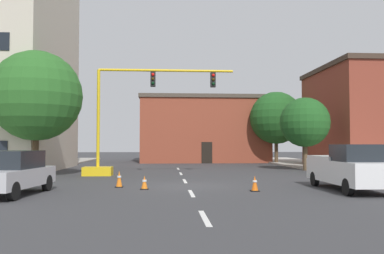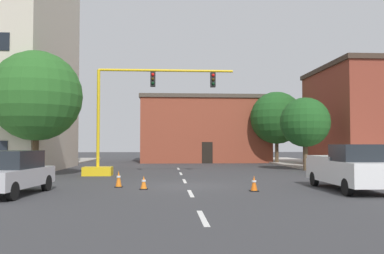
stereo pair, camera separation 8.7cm
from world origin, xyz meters
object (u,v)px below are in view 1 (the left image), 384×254
traffic_cone_roadside_a (255,184)px  traffic_cone_roadside_b (119,179)px  tree_right_mid (305,122)px  sedan_silver_near_left (12,172)px  tree_left_near (37,96)px  traffic_signal_gantry (118,140)px  pickup_truck_white (351,168)px  traffic_cone_roadside_c (144,183)px  tree_right_far (276,118)px

traffic_cone_roadside_a → traffic_cone_roadside_b: bearing=161.3°
traffic_cone_roadside_a → tree_right_mid: bearing=62.7°
sedan_silver_near_left → traffic_cone_roadside_b: sedan_silver_near_left is taller
tree_left_near → traffic_cone_roadside_a: bearing=-34.8°
traffic_signal_gantry → sedan_silver_near_left: traffic_signal_gantry is taller
tree_left_near → tree_right_mid: 19.17m
traffic_cone_roadside_b → sedan_silver_near_left: bearing=-145.8°
pickup_truck_white → sedan_silver_near_left: 14.01m
tree_right_mid → traffic_cone_roadside_a: 15.29m
traffic_signal_gantry → tree_left_near: tree_left_near is taller
tree_right_mid → traffic_signal_gantry: bearing=-163.2°
traffic_signal_gantry → tree_right_mid: bearing=16.8°
sedan_silver_near_left → traffic_cone_roadside_a: bearing=3.8°
tree_left_near → traffic_cone_roadside_c: 10.84m
tree_right_far → pickup_truck_white: tree_right_far is taller
traffic_cone_roadside_a → traffic_cone_roadside_c: (-4.70, 1.04, -0.03)m
tree_right_far → tree_right_mid: (-0.70, -10.62, -1.02)m
traffic_cone_roadside_c → pickup_truck_white: bearing=-6.5°
tree_left_near → traffic_cone_roadside_c: (6.87, -7.01, -4.62)m
tree_left_near → traffic_cone_roadside_b: (5.66, -6.05, -4.53)m
tree_right_mid → traffic_cone_roadside_b: tree_right_mid is taller
traffic_signal_gantry → tree_right_mid: size_ratio=1.72×
tree_right_far → traffic_cone_roadside_b: tree_right_far is taller
traffic_cone_roadside_c → tree_right_far: bearing=61.8°
tree_right_far → tree_right_mid: bearing=-93.8°
tree_right_far → traffic_cone_roadside_c: (-12.24, -22.85, -4.37)m
traffic_cone_roadside_c → sedan_silver_near_left: bearing=-161.7°
sedan_silver_near_left → traffic_cone_roadside_a: size_ratio=6.96×
traffic_cone_roadside_a → tree_left_near: bearing=145.2°
traffic_cone_roadside_a → traffic_cone_roadside_b: (-5.91, 2.00, 0.05)m
tree_left_near → traffic_signal_gantry: bearing=13.0°
tree_right_mid → pickup_truck_white: bearing=-101.3°
traffic_signal_gantry → tree_left_near: 5.56m
pickup_truck_white → tree_right_mid: bearing=78.7°
traffic_cone_roadside_b → traffic_cone_roadside_a: bearing=-18.7°
tree_right_mid → pickup_truck_white: (-2.65, -13.25, -2.67)m
pickup_truck_white → tree_right_far: bearing=82.0°
tree_right_far → traffic_cone_roadside_b: 26.05m
traffic_signal_gantry → traffic_cone_roadside_a: bearing=-53.4°
traffic_cone_roadside_a → traffic_cone_roadside_b: size_ratio=0.87×
traffic_signal_gantry → tree_right_far: 20.70m
tree_right_mid → traffic_cone_roadside_b: size_ratio=7.17×
tree_right_mid → traffic_cone_roadside_c: size_ratio=9.23×
tree_right_far → pickup_truck_white: 24.38m
pickup_truck_white → traffic_cone_roadside_b: (-10.10, 1.97, -0.59)m
pickup_truck_white → traffic_cone_roadside_a: size_ratio=8.10×
tree_left_near → pickup_truck_white: 18.12m
tree_right_far → traffic_cone_roadside_b: size_ratio=9.49×
traffic_cone_roadside_c → tree_right_mid: bearing=46.7°
tree_right_mid → traffic_cone_roadside_a: size_ratio=8.27×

